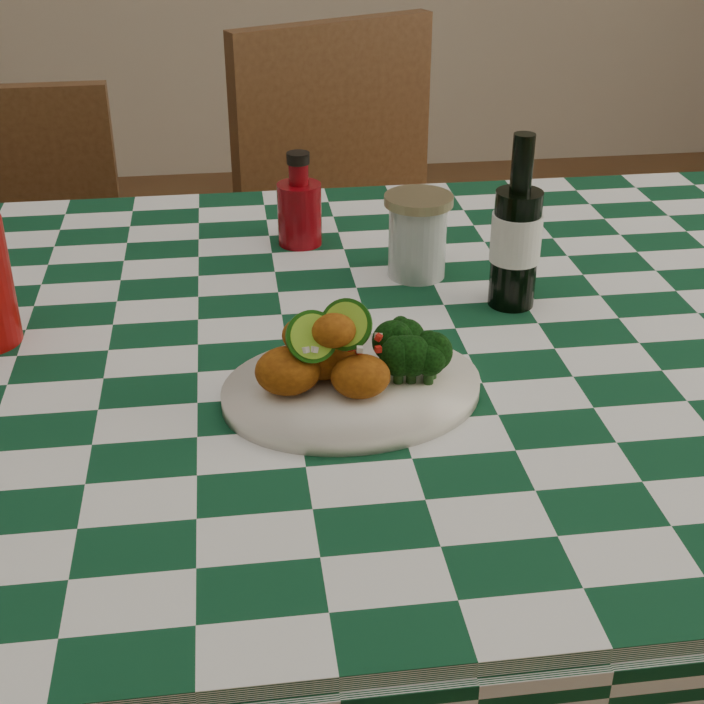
{
  "coord_description": "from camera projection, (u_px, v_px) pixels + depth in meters",
  "views": [
    {
      "loc": [
        -0.06,
        -1.02,
        1.33
      ],
      "look_at": [
        0.06,
        -0.14,
        0.84
      ],
      "focal_mm": 50.0,
      "sensor_mm": 36.0,
      "label": 1
    }
  ],
  "objects": [
    {
      "name": "beer_bottle",
      "position": [
        517.0,
        222.0,
        1.19
      ],
      "size": [
        0.08,
        0.08,
        0.22
      ],
      "primitive_type": null,
      "rotation": [
        0.0,
        0.0,
        -0.27
      ],
      "color": "black",
      "rests_on": "dining_table"
    },
    {
      "name": "ketchup_bottle",
      "position": [
        299.0,
        199.0,
        1.38
      ],
      "size": [
        0.08,
        0.08,
        0.13
      ],
      "primitive_type": null,
      "rotation": [
        0.0,
        0.0,
        -0.3
      ],
      "color": "maroon",
      "rests_on": "dining_table"
    },
    {
      "name": "broccoli_side",
      "position": [
        419.0,
        350.0,
        1.04
      ],
      "size": [
        0.07,
        0.07,
        0.05
      ],
      "primitive_type": null,
      "color": "black",
      "rests_on": "plate"
    },
    {
      "name": "fried_chicken_pile",
      "position": [
        332.0,
        350.0,
        1.01
      ],
      "size": [
        0.13,
        0.09,
        0.08
      ],
      "primitive_type": null,
      "color": "#A1540F",
      "rests_on": "plate"
    },
    {
      "name": "mason_jar",
      "position": [
        417.0,
        236.0,
        1.29
      ],
      "size": [
        0.09,
        0.09,
        0.11
      ],
      "primitive_type": null,
      "rotation": [
        0.0,
        0.0,
        0.05
      ],
      "color": "#B2BCBA",
      "rests_on": "dining_table"
    },
    {
      "name": "wooden_chair_left",
      "position": [
        18.0,
        345.0,
        1.86
      ],
      "size": [
        0.41,
        0.43,
        0.89
      ],
      "primitive_type": null,
      "rotation": [
        0.0,
        0.0,
        0.01
      ],
      "color": "#472814",
      "rests_on": "ground"
    },
    {
      "name": "dining_table",
      "position": [
        295.0,
        591.0,
        1.34
      ],
      "size": [
        1.66,
        1.06,
        0.79
      ],
      "primitive_type": null,
      "color": "#0D3D22",
      "rests_on": "ground"
    },
    {
      "name": "wooden_chair_right",
      "position": [
        384.0,
        286.0,
        1.99
      ],
      "size": [
        0.59,
        0.6,
        0.98
      ],
      "primitive_type": null,
      "rotation": [
        0.0,
        0.0,
        0.4
      ],
      "color": "#472814",
      "rests_on": "ground"
    },
    {
      "name": "plate",
      "position": [
        352.0,
        390.0,
        1.03
      ],
      "size": [
        0.3,
        0.25,
        0.02
      ],
      "primitive_type": null,
      "rotation": [
        0.0,
        0.0,
        0.13
      ],
      "color": "white",
      "rests_on": "dining_table"
    }
  ]
}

